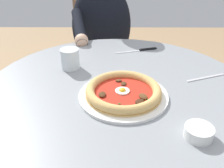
# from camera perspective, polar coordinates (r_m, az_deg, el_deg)

# --- Properties ---
(dining_table) EXTENTS (1.00, 1.00, 0.73)m
(dining_table) POSITION_cam_1_polar(r_m,az_deg,el_deg) (1.00, 1.38, -7.60)
(dining_table) COLOR gray
(dining_table) RESTS_ON ground
(pizza_on_plate) EXTENTS (0.31, 0.31, 0.04)m
(pizza_on_plate) POSITION_cam_1_polar(r_m,az_deg,el_deg) (0.85, 2.62, -1.88)
(pizza_on_plate) COLOR white
(pizza_on_plate) RESTS_ON dining_table
(water_glass) EXTENTS (0.08, 0.08, 0.08)m
(water_glass) POSITION_cam_1_polar(r_m,az_deg,el_deg) (1.05, -9.50, 5.39)
(water_glass) COLOR silver
(water_glass) RESTS_ON dining_table
(steak_knife) EXTENTS (0.20, 0.07, 0.01)m
(steak_knife) POSITION_cam_1_polar(r_m,az_deg,el_deg) (1.23, 6.89, 7.72)
(steak_knife) COLOR silver
(steak_knife) RESTS_ON dining_table
(ramekin_capers) EXTENTS (0.08, 0.08, 0.03)m
(ramekin_capers) POSITION_cam_1_polar(r_m,az_deg,el_deg) (0.73, 19.13, -10.22)
(ramekin_capers) COLOR white
(ramekin_capers) RESTS_ON dining_table
(fork_utensil) EXTENTS (0.16, 0.07, 0.00)m
(fork_utensil) POSITION_cam_1_polar(r_m,az_deg,el_deg) (1.04, 20.49, 1.36)
(fork_utensil) COLOR #BCBCC1
(fork_utensil) RESTS_ON dining_table
(diner_person) EXTENTS (0.39, 0.52, 1.16)m
(diner_person) POSITION_cam_1_polar(r_m,az_deg,el_deg) (1.68, -2.27, 6.21)
(diner_person) COLOR #282833
(diner_person) RESTS_ON ground
(cafe_chair_diner) EXTENTS (0.44, 0.44, 0.85)m
(cafe_chair_diner) POSITION_cam_1_polar(r_m,az_deg,el_deg) (1.80, -2.60, 8.12)
(cafe_chair_diner) COLOR #957050
(cafe_chair_diner) RESTS_ON ground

